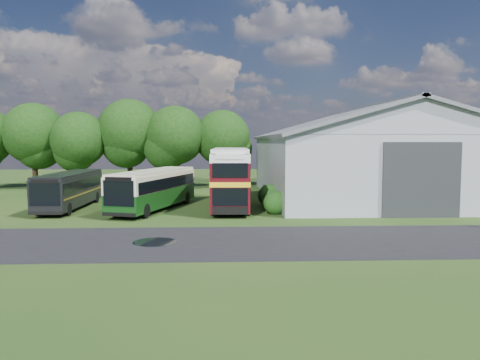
{
  "coord_description": "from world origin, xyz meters",
  "views": [
    {
      "loc": [
        1.77,
        -26.13,
        5.0
      ],
      "look_at": [
        3.21,
        8.0,
        2.21
      ],
      "focal_mm": 35.0,
      "sensor_mm": 36.0,
      "label": 1
    }
  ],
  "objects_px": {
    "bus_maroon_double": "(230,178)",
    "bus_dark_single": "(70,189)",
    "storage_shed": "(365,151)",
    "bus_green_single": "(154,189)"
  },
  "relations": [
    {
      "from": "bus_maroon_double",
      "to": "bus_green_single",
      "type": "bearing_deg",
      "value": -172.18
    },
    {
      "from": "storage_shed",
      "to": "bus_maroon_double",
      "type": "bearing_deg",
      "value": -150.78
    },
    {
      "from": "storage_shed",
      "to": "bus_maroon_double",
      "type": "height_order",
      "value": "storage_shed"
    },
    {
      "from": "storage_shed",
      "to": "bus_green_single",
      "type": "relative_size",
      "value": 2.28
    },
    {
      "from": "bus_green_single",
      "to": "bus_dark_single",
      "type": "relative_size",
      "value": 1.11
    },
    {
      "from": "storage_shed",
      "to": "bus_green_single",
      "type": "distance_m",
      "value": 19.81
    },
    {
      "from": "bus_maroon_double",
      "to": "bus_dark_single",
      "type": "bearing_deg",
      "value": -179.58
    },
    {
      "from": "bus_green_single",
      "to": "bus_maroon_double",
      "type": "xyz_separation_m",
      "value": [
        5.64,
        0.62,
        0.69
      ]
    },
    {
      "from": "storage_shed",
      "to": "bus_dark_single",
      "type": "bearing_deg",
      "value": -164.64
    },
    {
      "from": "storage_shed",
      "to": "bus_dark_single",
      "type": "relative_size",
      "value": 2.52
    }
  ]
}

